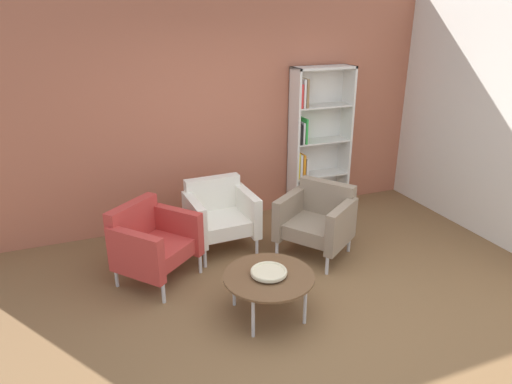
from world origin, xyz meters
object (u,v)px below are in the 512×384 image
bookshelf_tall (314,143)px  armchair_near_window (220,214)px  armchair_spare_guest (317,219)px  decorative_bowl (269,272)px  armchair_by_bookshelf (152,241)px  coffee_table_low (269,278)px

bookshelf_tall → armchair_near_window: bearing=-157.5°
bookshelf_tall → armchair_spare_guest: bearing=-115.9°
decorative_bowl → armchair_by_bookshelf: 1.29m
bookshelf_tall → coffee_table_low: 2.55m
coffee_table_low → armchair_by_bookshelf: armchair_by_bookshelf is taller
bookshelf_tall → decorative_bowl: bookshelf_tall is taller
bookshelf_tall → armchair_near_window: (-1.51, -0.63, -0.51)m
coffee_table_low → armchair_near_window: 1.37m
armchair_by_bookshelf → armchair_near_window: same height
decorative_bowl → armchair_spare_guest: 1.27m
coffee_table_low → decorative_bowl: size_ratio=2.50×
armchair_spare_guest → armchair_near_window: bearing=-153.8°
decorative_bowl → armchair_near_window: 1.37m
coffee_table_low → decorative_bowl: (-0.00, 0.00, 0.06)m
decorative_bowl → bookshelf_tall: bearing=53.1°
decorative_bowl → armchair_by_bookshelf: (-0.84, 0.98, -0.02)m
coffee_table_low → armchair_spare_guest: size_ratio=0.85×
armchair_near_window → armchair_by_bookshelf: bearing=-157.3°
armchair_spare_guest → armchair_near_window: size_ratio=1.21×
decorative_bowl → armchair_near_window: bearing=90.7°
bookshelf_tall → armchair_spare_guest: (-0.56, -1.15, -0.51)m
bookshelf_tall → decorative_bowl: bearing=-126.9°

